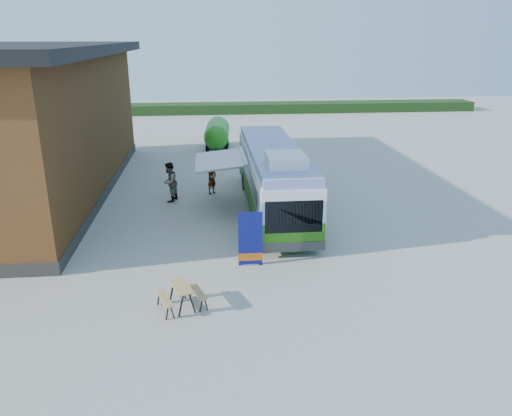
{
  "coord_description": "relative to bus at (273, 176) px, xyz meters",
  "views": [
    {
      "loc": [
        -1.21,
        -16.17,
        7.87
      ],
      "look_at": [
        0.61,
        2.44,
        1.4
      ],
      "focal_mm": 35.0,
      "sensor_mm": 36.0,
      "label": 1
    }
  ],
  "objects": [
    {
      "name": "ground",
      "position": [
        -1.8,
        -6.18,
        -1.68
      ],
      "size": [
        100.0,
        100.0,
        0.0
      ],
      "primitive_type": "plane",
      "color": "#BCB7AD",
      "rests_on": "ground"
    },
    {
      "name": "barn",
      "position": [
        -12.3,
        3.82,
        1.91
      ],
      "size": [
        9.6,
        21.2,
        7.5
      ],
      "color": "brown",
      "rests_on": "ground"
    },
    {
      "name": "hedge",
      "position": [
        6.2,
        31.82,
        -1.18
      ],
      "size": [
        40.0,
        3.0,
        1.0
      ],
      "primitive_type": "cube",
      "color": "#264419",
      "rests_on": "ground"
    },
    {
      "name": "bus",
      "position": [
        0.0,
        0.0,
        0.0
      ],
      "size": [
        2.45,
        11.42,
        3.51
      ],
      "rotation": [
        0.0,
        0.0,
        0.0
      ],
      "color": "#2B7112",
      "rests_on": "ground"
    },
    {
      "name": "awning",
      "position": [
        -2.31,
        0.44,
        0.89
      ],
      "size": [
        2.37,
        3.88,
        0.49
      ],
      "rotation": [
        0.0,
        0.0,
        0.0
      ],
      "color": "white",
      "rests_on": "ground"
    },
    {
      "name": "banner",
      "position": [
        -1.61,
        -6.0,
        -0.84
      ],
      "size": [
        0.89,
        0.18,
        2.04
      ],
      "rotation": [
        0.0,
        0.0,
        0.0
      ],
      "color": "navy",
      "rests_on": "ground"
    },
    {
      "name": "picnic_table",
      "position": [
        -3.95,
        -8.77,
        -1.13
      ],
      "size": [
        1.6,
        1.51,
        0.73
      ],
      "rotation": [
        0.0,
        0.0,
        0.35
      ],
      "color": "tan",
      "rests_on": "ground"
    },
    {
      "name": "person_a",
      "position": [
        -2.87,
        2.82,
        -0.88
      ],
      "size": [
        0.68,
        0.68,
        1.6
      ],
      "primitive_type": "imported",
      "rotation": [
        0.0,
        0.0,
        0.79
      ],
      "color": "#999999",
      "rests_on": "ground"
    },
    {
      "name": "person_b",
      "position": [
        -4.97,
        1.75,
        -0.68
      ],
      "size": [
        1.05,
        1.17,
        1.99
      ],
      "primitive_type": "imported",
      "rotation": [
        0.0,
        0.0,
        -1.94
      ],
      "color": "#999999",
      "rests_on": "ground"
    },
    {
      "name": "slurry_tanker",
      "position": [
        -2.32,
        13.46,
        -0.45
      ],
      "size": [
        1.94,
        5.77,
        2.13
      ],
      "rotation": [
        0.0,
        0.0,
        -0.06
      ],
      "color": "#248418",
      "rests_on": "ground"
    }
  ]
}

